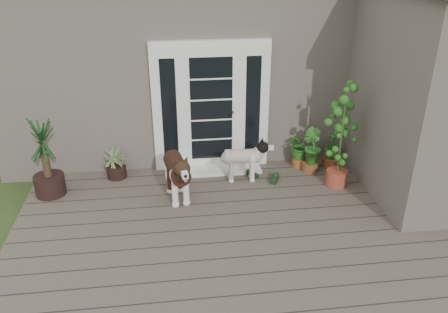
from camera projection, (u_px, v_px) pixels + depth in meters
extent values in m
cube|color=#6B5B4C|center=(245.00, 244.00, 6.03)|extent=(6.20, 4.60, 0.12)
cube|color=#665E54|center=(210.00, 55.00, 9.18)|extent=(7.40, 4.00, 3.10)
cube|color=#665E54|center=(430.00, 100.00, 6.70)|extent=(1.60, 2.40, 3.10)
cube|color=white|center=(211.00, 107.00, 7.48)|extent=(1.90, 0.14, 2.15)
cube|color=white|center=(213.00, 170.00, 7.76)|extent=(1.60, 0.40, 0.05)
imported|color=#1E651D|center=(300.00, 152.00, 7.82)|extent=(0.58, 0.58, 0.55)
imported|color=#1F621C|center=(311.00, 156.00, 7.67)|extent=(0.46, 0.46, 0.54)
imported|color=#174F16|center=(332.00, 154.00, 7.84)|extent=(0.42, 0.42, 0.48)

